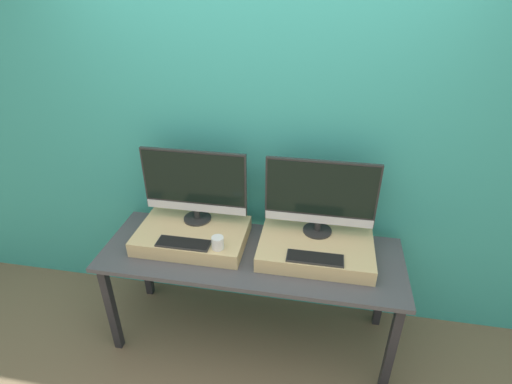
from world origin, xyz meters
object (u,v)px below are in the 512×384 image
(monitor_left, at_px, (195,184))
(keyboard_right, at_px, (315,258))
(keyboard_left, at_px, (184,243))
(monitor_right, at_px, (321,195))
(mug, at_px, (218,243))

(monitor_left, relative_size, keyboard_right, 2.05)
(monitor_left, height_order, keyboard_right, monitor_left)
(keyboard_left, xyz_separation_m, monitor_right, (0.79, 0.28, 0.26))
(keyboard_left, distance_m, monitor_right, 0.88)
(monitor_left, height_order, monitor_right, same)
(keyboard_left, relative_size, mug, 4.17)
(keyboard_left, height_order, monitor_right, monitor_right)
(mug, relative_size, monitor_right, 0.12)
(monitor_left, bearing_deg, mug, -52.31)
(monitor_left, distance_m, mug, 0.42)
(monitor_left, height_order, keyboard_left, monitor_left)
(keyboard_left, relative_size, keyboard_right, 1.00)
(keyboard_left, bearing_deg, mug, 0.00)
(keyboard_left, xyz_separation_m, keyboard_right, (0.79, 0.00, 0.00))
(mug, bearing_deg, keyboard_right, 0.00)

